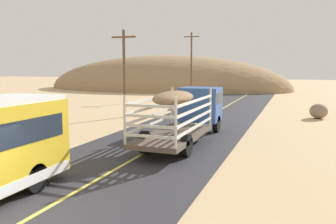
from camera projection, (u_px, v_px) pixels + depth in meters
The scene contains 9 objects.
ground_plane at pixel (22, 223), 9.43m from camera, with size 240.00×240.00×0.00m, color tan.
road_surface at pixel (22, 222), 9.43m from camera, with size 8.00×120.00×0.02m, color #2D2D33.
road_centre_line at pixel (22, 222), 9.43m from camera, with size 0.16×117.60×0.00m, color #D8CC4C.
livestock_truck at pixel (191, 108), 20.68m from camera, with size 2.53×9.70×3.02m.
car_far at pixel (197, 101), 36.14m from camera, with size 1.80×4.40×1.46m.
power_pole_mid at pixel (124, 71), 28.88m from camera, with size 2.20×0.24×7.34m.
power_pole_far at pixel (191, 63), 47.37m from camera, with size 2.20×0.24×8.99m.
boulder_mid_field at pixel (319, 111), 28.57m from camera, with size 1.44×1.58×1.23m, color #84705B.
distant_hill at pixel (163, 89), 67.45m from camera, with size 48.65×24.31×13.11m, color #957553.
Camera 1 is at (6.85, -7.02, 4.24)m, focal length 36.74 mm.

